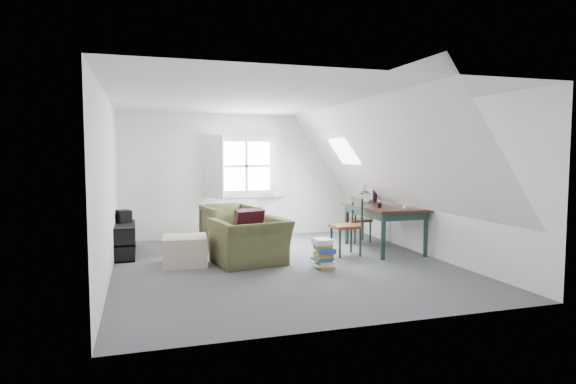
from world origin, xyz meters
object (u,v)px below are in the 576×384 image
object	(u,v)px
ottoman	(185,251)
dining_chair_far	(360,219)
armchair_far	(228,247)
dining_chair_near	(348,225)
armchair_near	(250,264)
magazine_stack	(323,253)
dining_table	(384,212)
media_shelf	(124,242)

from	to	relation	value
ottoman	dining_chair_far	world-z (taller)	dining_chair_far
armchair_far	dining_chair_near	distance (m)	2.26
armchair_near	ottoman	size ratio (longest dim) A/B	1.64
magazine_stack	armchair_far	bearing A→B (deg)	118.14
dining_table	dining_chair_near	xyz separation A→B (m)	(-0.77, -0.19, -0.18)
dining_table	magazine_stack	xyz separation A→B (m)	(-1.50, -0.93, -0.47)
armchair_near	media_shelf	size ratio (longest dim) A/B	1.02
armchair_near	dining_chair_near	size ratio (longest dim) A/B	1.12
ottoman	media_shelf	bearing A→B (deg)	136.00
armchair_near	dining_table	world-z (taller)	dining_table
dining_table	dining_chair_near	size ratio (longest dim) A/B	1.64
magazine_stack	media_shelf	bearing A→B (deg)	149.46
ottoman	media_shelf	xyz separation A→B (m)	(-0.91, 0.88, 0.02)
armchair_near	armchair_far	bearing A→B (deg)	-97.96
armchair_near	dining_chair_far	distance (m)	2.76
dining_chair_near	magazine_stack	world-z (taller)	dining_chair_near
armchair_far	dining_chair_near	world-z (taller)	dining_chair_near
armchair_near	magazine_stack	size ratio (longest dim) A/B	2.48
dining_table	magazine_stack	bearing A→B (deg)	-150.49
media_shelf	armchair_near	bearing A→B (deg)	-35.65
armchair_far	media_shelf	distance (m)	1.84
armchair_far	dining_table	bearing A→B (deg)	-32.75
armchair_far	magazine_stack	bearing A→B (deg)	-71.86
armchair_near	dining_chair_near	world-z (taller)	dining_chair_near
dining_chair_far	media_shelf	distance (m)	4.32
ottoman	dining_chair_near	size ratio (longest dim) A/B	0.68
armchair_near	magazine_stack	bearing A→B (deg)	139.97
armchair_far	ottoman	bearing A→B (deg)	-136.35
ottoman	media_shelf	size ratio (longest dim) A/B	0.62
dining_chair_near	magazine_stack	size ratio (longest dim) A/B	2.22
media_shelf	dining_chair_near	bearing A→B (deg)	-19.03
magazine_stack	ottoman	bearing A→B (deg)	157.46
magazine_stack	dining_chair_far	bearing A→B (deg)	50.89
armchair_near	dining_chair_far	bearing A→B (deg)	-164.54
armchair_far	ottoman	xyz separation A→B (m)	(-0.88, -1.20, 0.22)
armchair_near	dining_table	size ratio (longest dim) A/B	0.68
armchair_near	magazine_stack	world-z (taller)	magazine_stack
armchair_near	media_shelf	world-z (taller)	media_shelf
armchair_near	dining_table	xyz separation A→B (m)	(2.50, 0.39, 0.69)
ottoman	dining_chair_near	bearing A→B (deg)	-1.51
armchair_near	armchair_far	distance (m)	1.47
armchair_far	dining_chair_far	bearing A→B (deg)	-15.60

